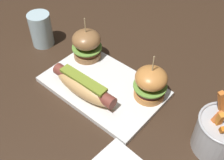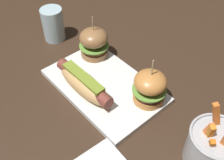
{
  "view_description": "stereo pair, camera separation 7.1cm",
  "coord_description": "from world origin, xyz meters",
  "px_view_note": "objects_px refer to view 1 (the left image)",
  "views": [
    {
      "loc": [
        0.36,
        -0.38,
        0.56
      ],
      "look_at": [
        0.03,
        0.0,
        0.05
      ],
      "focal_mm": 44.08,
      "sensor_mm": 36.0,
      "label": 1
    },
    {
      "loc": [
        0.41,
        -0.33,
        0.56
      ],
      "look_at": [
        0.03,
        0.0,
        0.05
      ],
      "focal_mm": 44.08,
      "sensor_mm": 36.0,
      "label": 2
    }
  ],
  "objects_px": {
    "slider_left": "(87,44)",
    "water_glass": "(41,30)",
    "slider_right": "(150,83)",
    "fries_bucket": "(220,134)",
    "hot_dog": "(84,86)",
    "platter_main": "(103,87)"
  },
  "relations": [
    {
      "from": "platter_main",
      "to": "slider_left",
      "type": "bearing_deg",
      "value": 153.16
    },
    {
      "from": "hot_dog",
      "to": "slider_right",
      "type": "distance_m",
      "value": 0.17
    },
    {
      "from": "slider_right",
      "to": "water_glass",
      "type": "xyz_separation_m",
      "value": [
        -0.4,
        -0.03,
        -0.01
      ]
    },
    {
      "from": "water_glass",
      "to": "fries_bucket",
      "type": "bearing_deg",
      "value": 0.92
    },
    {
      "from": "platter_main",
      "to": "hot_dog",
      "type": "relative_size",
      "value": 1.63
    },
    {
      "from": "hot_dog",
      "to": "fries_bucket",
      "type": "bearing_deg",
      "value": 14.85
    },
    {
      "from": "fries_bucket",
      "to": "slider_right",
      "type": "bearing_deg",
      "value": 174.9
    },
    {
      "from": "hot_dog",
      "to": "water_glass",
      "type": "height_order",
      "value": "water_glass"
    },
    {
      "from": "platter_main",
      "to": "slider_right",
      "type": "bearing_deg",
      "value": 23.39
    },
    {
      "from": "hot_dog",
      "to": "fries_bucket",
      "type": "relative_size",
      "value": 1.38
    },
    {
      "from": "platter_main",
      "to": "slider_left",
      "type": "xyz_separation_m",
      "value": [
        -0.12,
        0.06,
        0.05
      ]
    },
    {
      "from": "water_glass",
      "to": "slider_left",
      "type": "bearing_deg",
      "value": 12.06
    },
    {
      "from": "slider_left",
      "to": "slider_right",
      "type": "distance_m",
      "value": 0.23
    },
    {
      "from": "platter_main",
      "to": "hot_dog",
      "type": "xyz_separation_m",
      "value": [
        -0.02,
        -0.06,
        0.04
      ]
    },
    {
      "from": "slider_left",
      "to": "water_glass",
      "type": "height_order",
      "value": "slider_left"
    },
    {
      "from": "fries_bucket",
      "to": "hot_dog",
      "type": "bearing_deg",
      "value": -165.15
    },
    {
      "from": "slider_left",
      "to": "fries_bucket",
      "type": "relative_size",
      "value": 0.93
    },
    {
      "from": "slider_left",
      "to": "fries_bucket",
      "type": "xyz_separation_m",
      "value": [
        0.43,
        -0.03,
        -0.01
      ]
    },
    {
      "from": "slider_left",
      "to": "water_glass",
      "type": "distance_m",
      "value": 0.17
    },
    {
      "from": "hot_dog",
      "to": "slider_right",
      "type": "bearing_deg",
      "value": 38.53
    },
    {
      "from": "hot_dog",
      "to": "water_glass",
      "type": "distance_m",
      "value": 0.28
    },
    {
      "from": "slider_left",
      "to": "hot_dog",
      "type": "bearing_deg",
      "value": -48.89
    }
  ]
}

